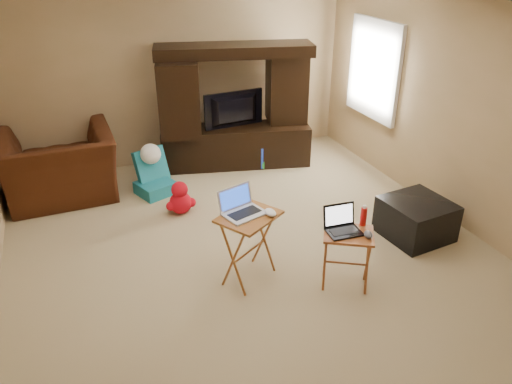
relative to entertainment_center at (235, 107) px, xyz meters
name	(u,v)px	position (x,y,z in m)	size (l,w,h in m)	color
floor	(249,249)	(-0.65, -2.21, -0.88)	(5.50, 5.50, 0.00)	beige
ceiling	(247,7)	(-0.65, -2.21, 1.62)	(5.50, 5.50, 0.00)	silver
wall_back	(179,77)	(-0.65, 0.54, 0.37)	(5.00, 5.00, 0.00)	tan
wall_front	(438,323)	(-0.65, -4.96, 0.37)	(5.00, 5.00, 0.00)	tan
wall_right	(452,112)	(1.85, -2.21, 0.37)	(5.50, 5.50, 0.00)	tan
window_pane	(375,69)	(1.83, -0.66, 0.52)	(1.20, 1.20, 0.00)	white
window_frame	(374,69)	(1.81, -0.66, 0.52)	(0.06, 1.14, 1.34)	white
entertainment_center	(235,107)	(0.00, 0.00, 0.00)	(2.14, 0.54, 1.75)	black
television	(236,111)	(0.00, -0.04, -0.04)	(0.89, 0.12, 0.51)	black
recliner	(59,166)	(-2.44, -0.17, -0.44)	(1.35, 1.18, 0.88)	#471D0F
child_rocker	(154,174)	(-1.32, -0.51, -0.59)	(0.44, 0.50, 0.58)	#187387
plush_toy	(180,197)	(-1.13, -1.13, -0.67)	(0.38, 0.32, 0.42)	red
push_toy	(273,148)	(0.53, -0.14, -0.64)	(0.62, 0.44, 0.47)	blue
ottoman	(416,219)	(1.20, -2.64, -0.66)	(0.67, 0.67, 0.43)	black
tray_table_left	(249,247)	(-0.83, -2.67, -0.52)	(0.55, 0.44, 0.72)	#A66528
tray_table_right	(346,260)	(-0.01, -3.13, -0.58)	(0.46, 0.37, 0.60)	#A95129
laptop_left	(244,203)	(-0.86, -2.64, -0.04)	(0.37, 0.30, 0.24)	silver
laptop_right	(345,222)	(-0.05, -3.11, -0.16)	(0.31, 0.26, 0.24)	black
mouse_left	(270,212)	(-0.64, -2.74, -0.13)	(0.09, 0.15, 0.06)	white
mouse_right	(368,234)	(0.12, -3.25, -0.26)	(0.08, 0.12, 0.05)	#3D3E42
water_bottle	(363,216)	(0.19, -3.05, -0.19)	(0.06, 0.06, 0.18)	#BB110B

